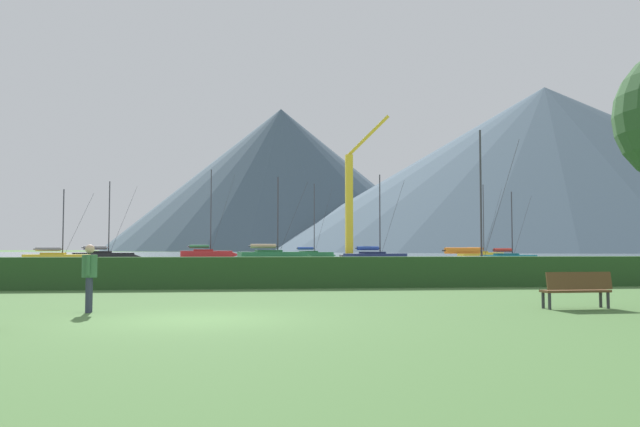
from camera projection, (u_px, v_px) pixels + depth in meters
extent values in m
plane|color=#477038|center=(199.00, 319.00, 14.11)|extent=(1000.00, 1000.00, 0.00)
cube|color=#8C9EA3|center=(241.00, 255.00, 150.01)|extent=(320.00, 246.00, 0.00)
cube|color=#284C23|center=(219.00, 273.00, 25.05)|extent=(80.00, 1.20, 1.22)
cube|color=gold|center=(481.00, 256.00, 90.03)|extent=(6.28, 2.66, 0.96)
cone|color=gold|center=(503.00, 256.00, 90.75)|extent=(1.12, 0.91, 0.82)
cube|color=gold|center=(478.00, 253.00, 89.97)|extent=(2.40, 1.67, 0.61)
cylinder|color=#333338|center=(483.00, 220.00, 90.41)|extent=(0.12, 0.12, 9.98)
cylinder|color=#333338|center=(475.00, 249.00, 89.90)|extent=(2.74, 0.37, 0.10)
cylinder|color=orange|center=(475.00, 249.00, 89.90)|extent=(2.36, 0.60, 0.38)
cylinder|color=#333338|center=(493.00, 222.00, 90.69)|extent=(2.89, 0.30, 9.49)
cube|color=#236B38|center=(311.00, 256.00, 92.87)|extent=(6.67, 4.23, 0.99)
cone|color=#236B38|center=(333.00, 255.00, 94.51)|extent=(1.31, 1.17, 0.84)
cube|color=#206032|center=(309.00, 253.00, 92.73)|extent=(2.73, 2.24, 0.63)
cylinder|color=#333338|center=(314.00, 219.00, 93.40)|extent=(0.13, 0.13, 10.41)
cylinder|color=#333338|center=(305.00, 248.00, 92.53)|extent=(2.70, 1.09, 0.11)
cylinder|color=#2847A3|center=(305.00, 248.00, 92.53)|extent=(2.40, 1.22, 0.40)
cylinder|color=#333338|center=(323.00, 221.00, 94.06)|extent=(2.82, 1.07, 9.90)
cube|color=black|center=(103.00, 257.00, 74.15)|extent=(7.00, 4.18, 1.04)
cone|color=black|center=(137.00, 257.00, 75.70)|extent=(1.35, 1.19, 0.88)
cube|color=black|center=(100.00, 254.00, 74.01)|extent=(2.83, 2.26, 0.66)
cylinder|color=#333338|center=(109.00, 219.00, 74.62)|extent=(0.13, 0.13, 8.77)
cylinder|color=#333338|center=(95.00, 248.00, 73.83)|extent=(2.87, 1.02, 0.11)
cylinder|color=gray|center=(95.00, 248.00, 73.83)|extent=(2.54, 1.17, 0.42)
cylinder|color=#333338|center=(123.00, 221.00, 75.25)|extent=(3.01, 0.99, 8.34)
cube|color=red|center=(206.00, 255.00, 94.77)|extent=(7.70, 3.48, 1.17)
cone|color=red|center=(235.00, 255.00, 95.79)|extent=(1.39, 1.15, 0.99)
cube|color=#A52020|center=(203.00, 252.00, 94.69)|extent=(2.97, 2.12, 0.74)
cylinder|color=#333338|center=(211.00, 212.00, 95.26)|extent=(0.15, 0.15, 12.63)
cylinder|color=#333338|center=(199.00, 246.00, 94.58)|extent=(3.33, 0.55, 0.13)
cylinder|color=#2D7542|center=(199.00, 246.00, 94.58)|extent=(2.88, 0.83, 0.47)
cylinder|color=#333338|center=(223.00, 214.00, 95.67)|extent=(3.51, 0.48, 12.01)
cube|color=#19707A|center=(509.00, 260.00, 62.96)|extent=(5.99, 3.85, 0.89)
cone|color=#19707A|center=(533.00, 259.00, 64.46)|extent=(1.18, 1.05, 0.76)
cube|color=#16646E|center=(506.00, 256.00, 62.83)|extent=(2.45, 2.02, 0.57)
cylinder|color=#333338|center=(512.00, 225.00, 63.37)|extent=(0.11, 0.11, 6.65)
cylinder|color=#333338|center=(503.00, 250.00, 62.65)|extent=(2.42, 1.00, 0.10)
cylinder|color=red|center=(503.00, 250.00, 62.65)|extent=(2.15, 1.11, 0.36)
cylinder|color=#333338|center=(522.00, 227.00, 63.98)|extent=(2.52, 0.99, 6.33)
cube|color=#9E9EA3|center=(474.00, 267.00, 38.18)|extent=(6.10, 3.05, 0.92)
cone|color=#9E9EA3|center=(523.00, 266.00, 39.17)|extent=(1.13, 0.95, 0.78)
cube|color=gray|center=(469.00, 261.00, 38.09)|extent=(2.39, 1.78, 0.58)
cylinder|color=#333338|center=(481.00, 198.00, 38.55)|extent=(0.12, 0.12, 8.18)
cylinder|color=#333338|center=(462.00, 251.00, 37.99)|extent=(2.59, 0.59, 0.10)
cylinder|color=orange|center=(462.00, 251.00, 37.99)|extent=(2.26, 0.78, 0.37)
cylinder|color=#333338|center=(501.00, 201.00, 38.94)|extent=(2.73, 0.54, 7.78)
cube|color=navy|center=(375.00, 258.00, 67.05)|extent=(6.76, 3.94, 1.01)
cone|color=navy|center=(406.00, 258.00, 68.49)|extent=(1.30, 1.13, 0.85)
cube|color=#1B2449|center=(372.00, 255.00, 66.92)|extent=(2.72, 2.16, 0.64)
cylinder|color=#333338|center=(380.00, 216.00, 67.50)|extent=(0.13, 0.13, 8.75)
cylinder|color=#333338|center=(368.00, 248.00, 66.75)|extent=(2.79, 0.93, 0.11)
cylinder|color=#2847A3|center=(368.00, 248.00, 66.75)|extent=(2.46, 1.09, 0.40)
cylinder|color=#333338|center=(392.00, 218.00, 68.09)|extent=(2.92, 0.90, 8.33)
cube|color=gold|center=(57.00, 259.00, 63.46)|extent=(6.22, 2.69, 0.95)
cone|color=gold|center=(94.00, 259.00, 64.21)|extent=(1.11, 0.91, 0.81)
cube|color=gold|center=(53.00, 256.00, 63.40)|extent=(2.38, 1.67, 0.60)
cylinder|color=#333338|center=(63.00, 224.00, 63.76)|extent=(0.12, 0.12, 6.91)
cylinder|color=#333338|center=(48.00, 249.00, 63.33)|extent=(2.71, 0.39, 0.10)
cylinder|color=gray|center=(48.00, 249.00, 63.33)|extent=(2.34, 0.62, 0.38)
cylinder|color=#333338|center=(78.00, 226.00, 64.06)|extent=(2.86, 0.32, 6.58)
cube|color=#236B38|center=(272.00, 257.00, 71.11)|extent=(7.72, 3.97, 1.16)
cone|color=#236B38|center=(308.00, 257.00, 72.43)|extent=(1.44, 1.22, 0.98)
cube|color=#206032|center=(269.00, 253.00, 71.00)|extent=(3.04, 2.29, 0.74)
cylinder|color=#333338|center=(278.00, 217.00, 71.55)|extent=(0.15, 0.15, 8.87)
cylinder|color=#333338|center=(263.00, 246.00, 70.85)|extent=(3.27, 0.80, 0.13)
cylinder|color=tan|center=(263.00, 246.00, 70.85)|extent=(2.85, 1.03, 0.46)
cylinder|color=#333338|center=(293.00, 219.00, 72.08)|extent=(3.43, 0.74, 8.44)
cube|color=brown|center=(575.00, 291.00, 16.66)|extent=(1.80, 0.52, 0.06)
cube|color=brown|center=(579.00, 281.00, 16.49)|extent=(1.79, 0.20, 0.45)
cylinder|color=#333338|center=(601.00, 299.00, 16.93)|extent=(0.08, 0.08, 0.45)
cylinder|color=#333338|center=(543.00, 300.00, 16.68)|extent=(0.08, 0.08, 0.45)
cylinder|color=#333338|center=(608.00, 300.00, 16.61)|extent=(0.08, 0.08, 0.45)
cylinder|color=#333338|center=(550.00, 301.00, 16.36)|extent=(0.08, 0.08, 0.45)
cylinder|color=#2D3347|center=(88.00, 295.00, 15.53)|extent=(0.14, 0.14, 0.85)
cylinder|color=#2D3347|center=(90.00, 295.00, 15.71)|extent=(0.14, 0.14, 0.85)
cylinder|color=#33663D|center=(90.00, 266.00, 15.65)|extent=(0.36, 0.36, 0.55)
cylinder|color=#33663D|center=(88.00, 265.00, 15.42)|extent=(0.09, 0.09, 0.50)
cylinder|color=#33663D|center=(91.00, 265.00, 15.89)|extent=(0.09, 0.09, 0.50)
sphere|color=tan|center=(90.00, 249.00, 15.68)|extent=(0.22, 0.22, 0.22)
cube|color=#333338|center=(349.00, 258.00, 73.05)|extent=(2.00, 2.00, 0.80)
cube|color=gold|center=(349.00, 205.00, 73.38)|extent=(0.80, 0.80, 11.46)
cube|color=gold|center=(369.00, 135.00, 74.07)|extent=(4.86, 0.36, 4.84)
cone|color=#425666|center=(281.00, 179.00, 376.03)|extent=(200.51, 200.51, 83.43)
cone|color=#425666|center=(546.00, 169.00, 321.07)|extent=(282.93, 282.93, 82.52)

